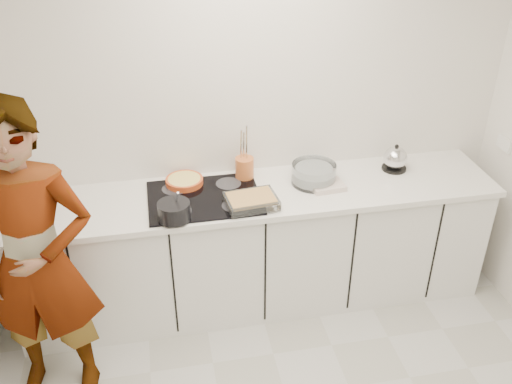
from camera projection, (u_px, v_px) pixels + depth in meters
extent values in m
cube|color=white|center=(248.00, 118.00, 3.83)|extent=(3.60, 0.00, 2.60)
cube|color=white|center=(504.00, 144.00, 4.01)|extent=(0.02, 0.15, 0.09)
cube|color=white|center=(257.00, 250.00, 4.00)|extent=(3.20, 0.58, 0.87)
cube|color=white|center=(257.00, 194.00, 3.77)|extent=(3.24, 0.64, 0.04)
cube|color=black|center=(204.00, 198.00, 3.68)|extent=(0.72, 0.54, 0.01)
cylinder|color=#CD4C1F|center=(184.00, 181.00, 3.81)|extent=(0.30, 0.30, 0.04)
cylinder|color=#F4D569|center=(184.00, 179.00, 3.80)|extent=(0.27, 0.27, 0.01)
cylinder|color=black|center=(174.00, 211.00, 3.43)|extent=(0.22, 0.22, 0.11)
cylinder|color=silver|center=(177.00, 202.00, 3.43)|extent=(0.04, 0.08, 0.17)
cube|color=silver|center=(251.00, 201.00, 3.58)|extent=(0.34, 0.26, 0.06)
cube|color=tan|center=(251.00, 198.00, 3.57)|extent=(0.31, 0.23, 0.02)
cylinder|color=silver|center=(314.00, 174.00, 3.82)|extent=(0.39, 0.39, 0.14)
cylinder|color=white|center=(314.00, 177.00, 3.84)|extent=(0.33, 0.33, 0.06)
cube|color=white|center=(327.00, 186.00, 3.79)|extent=(0.23, 0.18, 0.04)
cylinder|color=black|center=(394.00, 168.00, 4.02)|extent=(0.21, 0.21, 0.02)
sphere|color=silver|center=(395.00, 158.00, 3.98)|extent=(0.20, 0.20, 0.17)
sphere|color=black|center=(397.00, 146.00, 3.93)|extent=(0.04, 0.04, 0.03)
cylinder|color=#CE6831|center=(245.00, 168.00, 3.87)|extent=(0.13, 0.13, 0.16)
imported|color=white|center=(37.00, 263.00, 3.08)|extent=(0.74, 0.55, 1.86)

